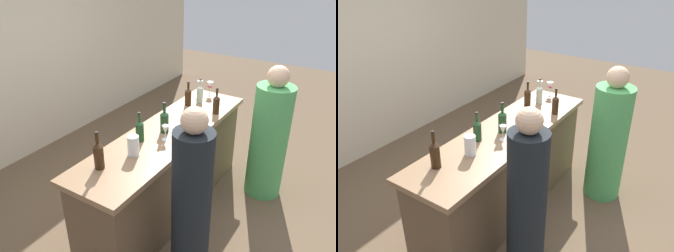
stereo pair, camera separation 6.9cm
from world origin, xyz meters
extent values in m
plane|color=brown|center=(0.00, 0.00, 0.00)|extent=(12.00, 12.00, 0.00)
cube|color=beige|center=(0.00, 2.20, 1.40)|extent=(8.00, 0.10, 2.80)
cube|color=brown|center=(0.00, 0.00, 0.43)|extent=(2.21, 0.53, 0.87)
cube|color=#8C6B4C|center=(0.00, 0.00, 0.89)|extent=(2.29, 0.61, 0.05)
cylinder|color=#331E0F|center=(-0.82, 0.11, 1.01)|extent=(0.08, 0.08, 0.19)
cone|color=#331E0F|center=(-0.82, 0.11, 1.13)|extent=(0.08, 0.08, 0.04)
cylinder|color=#331E0F|center=(-0.82, 0.11, 1.18)|extent=(0.03, 0.03, 0.08)
cylinder|color=black|center=(-0.82, 0.11, 1.23)|extent=(0.03, 0.03, 0.01)
cylinder|color=#193D1E|center=(-0.30, 0.11, 1.00)|extent=(0.07, 0.07, 0.16)
cone|color=#193D1E|center=(-0.30, 0.11, 1.10)|extent=(0.07, 0.07, 0.03)
cylinder|color=#193D1E|center=(-0.30, 0.11, 1.15)|extent=(0.03, 0.03, 0.07)
cylinder|color=black|center=(-0.30, 0.11, 1.19)|extent=(0.03, 0.03, 0.01)
cylinder|color=#193D1E|center=(-0.04, 0.02, 1.01)|extent=(0.08, 0.08, 0.18)
cone|color=#193D1E|center=(-0.04, 0.02, 1.11)|extent=(0.08, 0.08, 0.03)
cylinder|color=#193D1E|center=(-0.04, 0.02, 1.17)|extent=(0.03, 0.03, 0.07)
cylinder|color=black|center=(-0.04, 0.02, 1.21)|extent=(0.03, 0.03, 0.01)
cylinder|color=#331E0F|center=(0.61, -0.21, 1.00)|extent=(0.07, 0.07, 0.17)
cone|color=#331E0F|center=(0.61, -0.21, 1.10)|extent=(0.07, 0.07, 0.03)
cylinder|color=#331E0F|center=(0.61, -0.21, 1.15)|extent=(0.02, 0.02, 0.07)
cylinder|color=black|center=(0.61, -0.21, 1.19)|extent=(0.03, 0.03, 0.01)
cylinder|color=#331E0F|center=(0.64, 0.14, 1.00)|extent=(0.07, 0.07, 0.16)
cone|color=#331E0F|center=(0.64, 0.14, 1.10)|extent=(0.07, 0.07, 0.03)
cylinder|color=#331E0F|center=(0.64, 0.14, 1.15)|extent=(0.03, 0.03, 0.07)
cylinder|color=black|center=(0.64, 0.14, 1.19)|extent=(0.03, 0.03, 0.01)
cylinder|color=#B7C6B2|center=(0.77, 0.07, 1.00)|extent=(0.07, 0.07, 0.17)
cone|color=#B7C6B2|center=(0.77, 0.07, 1.11)|extent=(0.07, 0.07, 0.03)
cylinder|color=#B7C6B2|center=(0.77, 0.07, 1.16)|extent=(0.02, 0.02, 0.07)
cylinder|color=black|center=(0.77, 0.07, 1.20)|extent=(0.03, 0.03, 0.01)
cylinder|color=white|center=(-0.16, -0.07, 0.92)|extent=(0.06, 0.06, 0.00)
cylinder|color=white|center=(-0.16, -0.07, 0.95)|extent=(0.01, 0.01, 0.06)
cone|color=white|center=(-0.16, -0.07, 1.02)|extent=(0.06, 0.06, 0.08)
cylinder|color=white|center=(1.04, 0.07, 0.92)|extent=(0.06, 0.06, 0.00)
cylinder|color=white|center=(1.04, 0.07, 0.96)|extent=(0.01, 0.01, 0.08)
cone|color=white|center=(1.04, 0.07, 1.04)|extent=(0.08, 0.08, 0.09)
cone|color=maroon|center=(1.04, 0.07, 1.01)|extent=(0.07, 0.07, 0.02)
cylinder|color=white|center=(1.01, 0.20, 0.92)|extent=(0.06, 0.06, 0.00)
cylinder|color=white|center=(1.01, 0.20, 0.96)|extent=(0.01, 0.01, 0.07)
cone|color=white|center=(1.01, 0.20, 1.04)|extent=(0.07, 0.07, 0.09)
cylinder|color=silver|center=(-0.52, 0.01, 1.01)|extent=(0.10, 0.10, 0.18)
cylinder|color=black|center=(-0.62, -0.60, 0.67)|extent=(0.32, 0.32, 1.35)
sphere|color=#D8AD8C|center=(-0.62, -0.60, 1.43)|extent=(0.19, 0.19, 0.19)
cylinder|color=#4CA559|center=(0.82, -0.75, 0.63)|extent=(0.48, 0.48, 1.26)
sphere|color=#D8AD8C|center=(0.82, -0.75, 1.36)|extent=(0.22, 0.22, 0.22)
camera|label=1|loc=(-2.43, -1.54, 2.42)|focal=36.59mm
camera|label=2|loc=(-2.39, -1.60, 2.42)|focal=36.59mm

